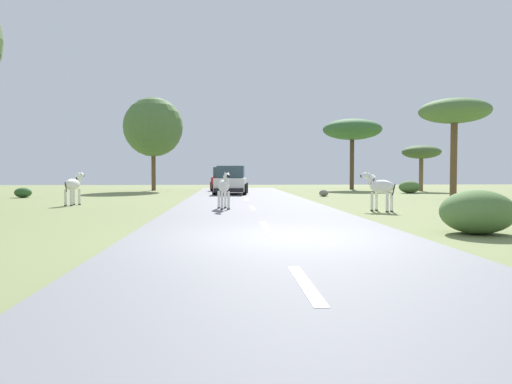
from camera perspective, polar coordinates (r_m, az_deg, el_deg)
ground_plane at (r=9.62m, az=3.23°, el=-5.78°), size 90.00×90.00×0.00m
road at (r=9.59m, az=2.06°, el=-5.65°), size 6.00×64.00×0.05m
lane_markings at (r=8.60m, az=2.69°, el=-6.38°), size 0.16×56.00×0.01m
zebra_0 at (r=17.11m, az=-3.86°, el=0.66°), size 0.56×1.43×1.36m
zebra_1 at (r=17.21m, az=14.67°, el=0.56°), size 1.04×1.34×1.43m
zebra_2 at (r=21.17m, az=-21.11°, el=0.81°), size 0.59×1.51×1.44m
car_0 at (r=35.96m, az=-3.66°, el=1.49°), size 2.26×4.46×1.74m
car_1 at (r=29.54m, az=-3.01°, el=1.32°), size 2.25×4.45×1.74m
tree_0 at (r=37.62m, az=-12.26°, el=7.63°), size 4.54×4.54×7.16m
tree_2 at (r=37.46m, az=19.27°, el=4.49°), size 2.83×2.83×3.41m
tree_4 at (r=26.98m, az=22.75°, el=8.82°), size 3.60×3.60×5.20m
tree_6 at (r=40.32m, az=11.49°, el=7.33°), size 4.85×4.85×5.81m
bush_0 at (r=28.99m, az=-26.22°, el=-0.07°), size 0.91×0.82×0.55m
bush_1 at (r=33.35m, az=17.97°, el=0.59°), size 1.40×1.26×0.84m
bush_2 at (r=11.60m, az=25.07°, el=-2.18°), size 1.63×1.47×0.98m
rock_1 at (r=27.58m, az=8.15°, el=-0.13°), size 0.54×0.48×0.39m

